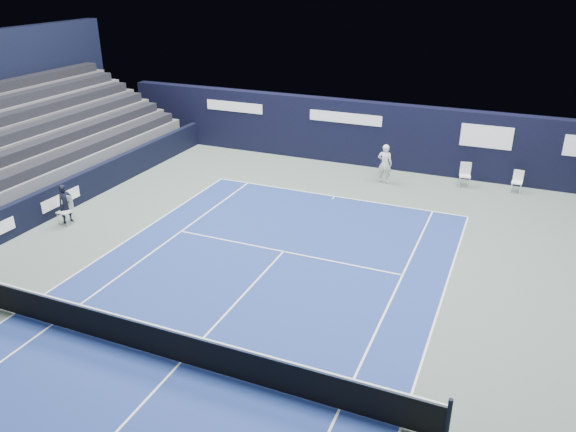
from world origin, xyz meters
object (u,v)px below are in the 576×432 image
at_px(folding_chair_back_b, 518,180).
at_px(tennis_net, 179,346).
at_px(folding_chair_back_a, 465,170).
at_px(tennis_player, 385,164).
at_px(line_judge_chair, 66,208).

relative_size(folding_chair_back_b, tennis_net, 0.07).
height_order(folding_chair_back_a, tennis_net, tennis_net).
xyz_separation_m(tennis_net, tennis_player, (1.49, 14.38, 0.38)).
bearing_deg(tennis_player, folding_chair_back_a, 16.44).
bearing_deg(folding_chair_back_b, tennis_player, -164.23).
relative_size(folding_chair_back_a, tennis_player, 0.60).
relative_size(folding_chair_back_a, line_judge_chair, 0.98).
xyz_separation_m(folding_chair_back_a, tennis_net, (-4.88, -15.38, -0.20)).
xyz_separation_m(folding_chair_back_a, folding_chair_back_b, (2.18, 0.10, -0.16)).
relative_size(folding_chair_back_b, tennis_player, 0.54).
distance_m(tennis_net, tennis_player, 14.46).
distance_m(folding_chair_back_a, line_judge_chair, 16.69).
relative_size(folding_chair_back_a, folding_chair_back_b, 1.11).
relative_size(folding_chair_back_a, tennis_net, 0.08).
height_order(folding_chair_back_b, tennis_player, tennis_player).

